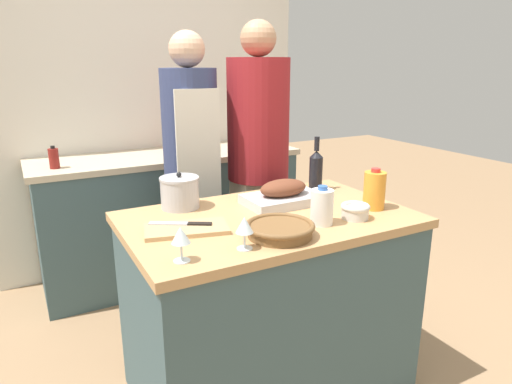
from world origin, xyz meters
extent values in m
cube|color=#3D565B|center=(0.00, 0.00, 0.43)|extent=(1.24, 0.77, 0.87)
cube|color=tan|center=(0.00, 0.00, 0.89)|extent=(1.27, 0.80, 0.04)
cube|color=#3D565B|center=(0.00, 1.46, 0.45)|extent=(1.82, 0.58, 0.90)
cube|color=beige|center=(0.00, 1.46, 0.92)|extent=(1.88, 0.60, 0.04)
cube|color=silver|center=(0.00, 1.81, 1.27)|extent=(2.38, 0.10, 2.55)
cube|color=#BCBCC1|center=(0.15, 0.12, 0.93)|extent=(0.38, 0.24, 0.04)
ellipsoid|color=brown|center=(0.15, 0.12, 0.99)|extent=(0.24, 0.14, 0.08)
cylinder|color=brown|center=(-0.09, -0.24, 0.93)|extent=(0.26, 0.26, 0.04)
torus|color=brown|center=(-0.09, -0.24, 0.95)|extent=(0.28, 0.28, 0.02)
cube|color=tan|center=(-0.39, -0.01, 0.92)|extent=(0.37, 0.25, 0.02)
cylinder|color=#B7B7BC|center=(-0.31, 0.30, 0.98)|extent=(0.18, 0.18, 0.14)
cylinder|color=#B7B7BC|center=(-0.31, 0.30, 1.05)|extent=(0.18, 0.18, 0.01)
sphere|color=black|center=(-0.31, 0.30, 1.07)|extent=(0.02, 0.02, 0.02)
cylinder|color=beige|center=(0.32, -0.21, 0.94)|extent=(0.12, 0.12, 0.05)
torus|color=beige|center=(0.32, -0.21, 0.96)|extent=(0.13, 0.13, 0.03)
cylinder|color=orange|center=(0.48, -0.14, 1.00)|extent=(0.10, 0.10, 0.18)
cylinder|color=red|center=(0.48, -0.14, 1.09)|extent=(0.04, 0.04, 0.02)
cylinder|color=white|center=(0.14, -0.20, 0.98)|extent=(0.10, 0.10, 0.15)
cylinder|color=#3360B2|center=(0.14, -0.20, 1.07)|extent=(0.04, 0.04, 0.02)
cylinder|color=black|center=(0.43, 0.25, 1.00)|extent=(0.07, 0.07, 0.18)
cone|color=black|center=(0.43, 0.25, 1.11)|extent=(0.07, 0.07, 0.03)
cylinder|color=black|center=(0.43, 0.25, 1.16)|extent=(0.03, 0.03, 0.08)
cylinder|color=silver|center=(-0.27, -0.29, 0.91)|extent=(0.06, 0.06, 0.00)
cylinder|color=silver|center=(-0.27, -0.29, 0.94)|extent=(0.01, 0.01, 0.06)
cone|color=silver|center=(-0.27, -0.29, 1.00)|extent=(0.07, 0.07, 0.06)
cylinder|color=silver|center=(-0.51, -0.28, 0.91)|extent=(0.06, 0.06, 0.00)
cylinder|color=silver|center=(-0.51, -0.28, 0.95)|extent=(0.01, 0.01, 0.06)
cone|color=silver|center=(-0.51, -0.28, 1.01)|extent=(0.07, 0.07, 0.06)
cube|color=#B7B7BC|center=(-0.45, 0.06, 0.93)|extent=(0.16, 0.11, 0.01)
cube|color=black|center=(-0.33, -0.01, 0.93)|extent=(0.10, 0.07, 0.01)
cube|color=#B22323|center=(0.10, 1.48, 0.97)|extent=(0.18, 0.14, 0.06)
cylinder|color=#B7B7BC|center=(0.07, 1.48, 1.05)|extent=(0.13, 0.13, 0.11)
cube|color=#B22323|center=(0.16, 1.48, 1.08)|extent=(0.05, 0.08, 0.18)
cube|color=#B22323|center=(0.10, 1.48, 1.22)|extent=(0.17, 0.08, 0.09)
cylinder|color=maroon|center=(-0.76, 1.34, 1.00)|extent=(0.06, 0.06, 0.12)
cylinder|color=black|center=(-0.76, 1.34, 1.07)|extent=(0.03, 0.03, 0.02)
cylinder|color=maroon|center=(0.26, 1.43, 1.03)|extent=(0.05, 0.05, 0.19)
cylinder|color=black|center=(0.26, 1.43, 1.13)|extent=(0.02, 0.02, 0.02)
cube|color=beige|center=(-0.05, 0.82, 0.42)|extent=(0.27, 0.19, 0.84)
cylinder|color=navy|center=(-0.05, 0.82, 1.19)|extent=(0.32, 0.32, 0.70)
sphere|color=#DBAD89|center=(-0.05, 0.82, 1.64)|extent=(0.20, 0.20, 0.20)
cube|color=silver|center=(-0.06, 0.67, 0.99)|extent=(0.25, 0.03, 0.89)
cube|color=beige|center=(0.35, 0.75, 0.44)|extent=(0.31, 0.22, 0.87)
cylinder|color=maroon|center=(0.35, 0.75, 1.23)|extent=(0.38, 0.38, 0.73)
sphere|color=tan|center=(0.35, 0.75, 1.70)|extent=(0.21, 0.21, 0.21)
camera|label=1|loc=(-0.97, -1.68, 1.58)|focal=32.00mm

